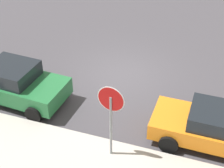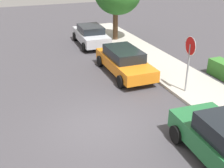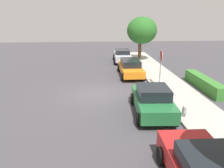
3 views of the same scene
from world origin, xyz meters
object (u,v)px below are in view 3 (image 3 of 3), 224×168
Objects in this scene: parked_car_orange at (130,67)px; fire_hydrant at (184,112)px; parked_car_green at (153,100)px; parked_car_silver at (122,55)px; street_tree_mid_block at (142,31)px; stop_sign at (161,62)px.

parked_car_orange is 8.65m from fire_hydrant.
parked_car_green reaches higher than parked_car_silver.
parked_car_green is 13.68m from parked_car_silver.
street_tree_mid_block is 15.04m from fire_hydrant.
parked_car_green is (4.50, -1.70, -1.14)m from stop_sign.
parked_car_orange is (-3.29, -1.66, -1.17)m from stop_sign.
stop_sign is at bearing -3.18° from street_tree_mid_block.
stop_sign reaches higher than fire_hydrant.
stop_sign is at bearing 10.28° from parked_car_silver.
parked_car_green is at bearing -0.29° from parked_car_orange.
stop_sign is 4.94m from parked_car_green.
parked_car_orange is 1.07× the size of parked_car_silver.
street_tree_mid_block reaches higher than fire_hydrant.
parked_car_green is 5.75× the size of fire_hydrant.
parked_car_silver is 14.49m from fire_hydrant.
parked_car_silver is (-9.18, -1.66, -1.17)m from stop_sign.
fire_hydrant is (8.53, 1.44, -0.37)m from parked_car_orange.
stop_sign reaches higher than parked_car_orange.
stop_sign is at bearing 177.67° from fire_hydrant.
fire_hydrant is (14.71, -0.74, -3.07)m from street_tree_mid_block.
parked_car_silver is (-13.68, 0.03, -0.03)m from parked_car_green.
street_tree_mid_block reaches higher than parked_car_orange.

